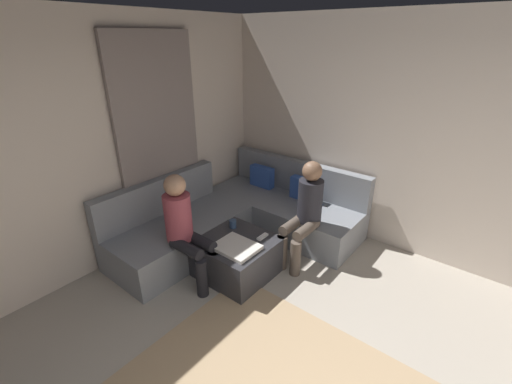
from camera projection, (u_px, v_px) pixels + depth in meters
wall_back at (455, 149)px, 3.58m from camera, size 6.00×0.12×2.70m
wall_left at (37, 164)px, 3.17m from camera, size 0.12×6.00×2.70m
curtain_panel at (160, 144)px, 4.08m from camera, size 0.06×1.10×2.50m
sectional_couch at (241, 216)px, 4.46m from camera, size 2.10×2.55×0.87m
ottoman at (237, 257)px, 3.77m from camera, size 0.76×0.76×0.42m
folded_blanket at (236, 247)px, 3.53m from camera, size 0.44×0.36×0.04m
coffee_mug at (233, 224)px, 3.91m from camera, size 0.08×0.08×0.10m
game_remote at (263, 237)px, 3.73m from camera, size 0.05×0.15×0.02m
person_on_couch_back at (305, 210)px, 3.82m from camera, size 0.30×0.60×1.20m
person_on_couch_side at (185, 226)px, 3.49m from camera, size 0.60×0.30×1.20m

